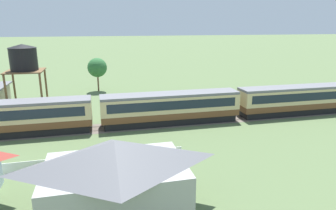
% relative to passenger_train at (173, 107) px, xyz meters
% --- Properties ---
extents(ground_plane, '(600.00, 600.00, 0.00)m').
position_rel_passenger_train_xyz_m(ground_plane, '(22.17, 0.51, -2.20)').
color(ground_plane, '#566B42').
extents(passenger_train, '(91.74, 3.17, 3.96)m').
position_rel_passenger_train_xyz_m(passenger_train, '(0.00, 0.00, 0.00)').
color(passenger_train, brown).
rests_on(passenger_train, ground_plane).
extents(railway_track, '(156.60, 3.60, 0.04)m').
position_rel_passenger_train_xyz_m(railway_track, '(-7.60, 0.00, -2.19)').
color(railway_track, '#665B51').
rests_on(railway_track, ground_plane).
extents(water_tower, '(4.89, 4.89, 9.71)m').
position_rel_passenger_train_xyz_m(water_tower, '(-18.81, 9.36, 5.42)').
color(water_tower, brown).
rests_on(water_tower, ground_plane).
extents(cottage_grey_roof_2, '(9.95, 6.48, 5.02)m').
position_rel_passenger_train_xyz_m(cottage_grey_roof_2, '(-8.33, -17.11, 0.39)').
color(cottage_grey_roof_2, '#9E9E99').
rests_on(cottage_grey_roof_2, ground_plane).
extents(yard_tree_0, '(3.58, 3.58, 6.29)m').
position_rel_passenger_train_xyz_m(yard_tree_0, '(-8.98, 21.76, 2.28)').
color(yard_tree_0, brown).
rests_on(yard_tree_0, ground_plane).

